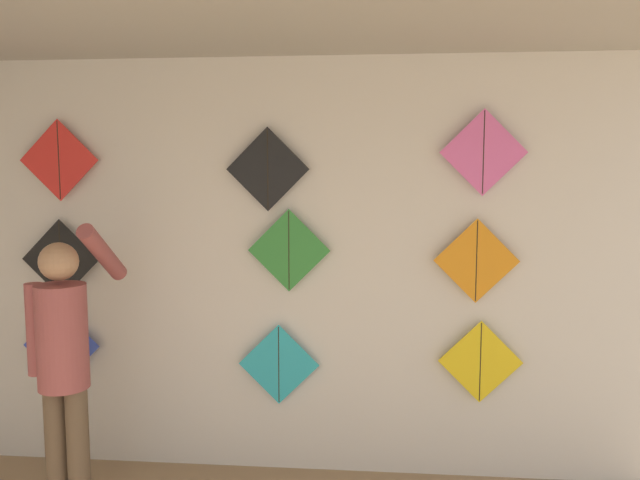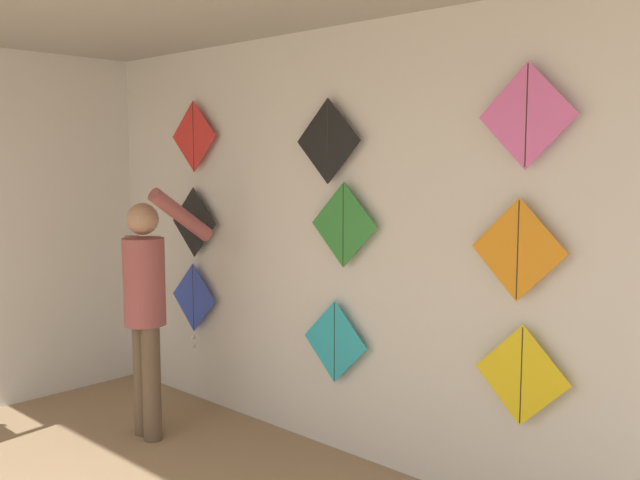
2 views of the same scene
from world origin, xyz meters
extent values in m
cube|color=silver|center=(0.00, 3.96, 1.40)|extent=(5.66, 0.06, 2.80)
cylinder|color=brown|center=(-1.14, 3.18, 0.40)|extent=(0.13, 0.13, 0.81)
cylinder|color=brown|center=(-1.00, 3.16, 0.40)|extent=(0.13, 0.13, 0.81)
cylinder|color=#9E4C4C|center=(-1.07, 3.17, 1.11)|extent=(0.29, 0.29, 0.61)
sphere|color=tan|center=(-1.07, 3.17, 1.55)|extent=(0.22, 0.22, 0.22)
cylinder|color=#9E4C4C|center=(-1.24, 3.20, 1.15)|extent=(0.10, 0.10, 0.54)
cylinder|color=#9E4C4C|center=(-0.90, 3.37, 1.57)|extent=(0.10, 0.50, 0.39)
cube|color=blue|center=(-1.45, 3.87, 0.85)|extent=(0.55, 0.01, 0.55)
cylinder|color=black|center=(-1.45, 3.87, 0.85)|extent=(0.01, 0.01, 0.52)
sphere|color=white|center=(-1.45, 3.86, 0.53)|extent=(0.04, 0.04, 0.04)
sphere|color=white|center=(-1.45, 3.86, 0.46)|extent=(0.04, 0.04, 0.04)
cube|color=#28B2C6|center=(0.08, 3.87, 0.76)|extent=(0.55, 0.01, 0.55)
cylinder|color=black|center=(0.08, 3.87, 0.76)|extent=(0.01, 0.01, 0.52)
cube|color=yellow|center=(1.41, 3.87, 0.82)|extent=(0.55, 0.01, 0.55)
cylinder|color=black|center=(1.41, 3.87, 0.82)|extent=(0.01, 0.01, 0.52)
cube|color=black|center=(-1.43, 3.87, 1.46)|extent=(0.55, 0.01, 0.55)
cylinder|color=black|center=(-1.43, 3.87, 1.46)|extent=(0.01, 0.01, 0.52)
cube|color=#338C38|center=(0.15, 3.87, 1.54)|extent=(0.55, 0.01, 0.55)
cylinder|color=black|center=(0.15, 3.87, 1.54)|extent=(0.01, 0.01, 0.52)
cube|color=orange|center=(1.37, 3.87, 1.48)|extent=(0.55, 0.01, 0.55)
cylinder|color=black|center=(1.37, 3.87, 1.48)|extent=(0.01, 0.01, 0.52)
cube|color=red|center=(-1.41, 3.87, 2.13)|extent=(0.55, 0.01, 0.55)
cylinder|color=black|center=(-1.41, 3.87, 2.13)|extent=(0.01, 0.01, 0.52)
cube|color=black|center=(0.01, 3.87, 2.07)|extent=(0.55, 0.01, 0.55)
cylinder|color=black|center=(0.01, 3.87, 2.07)|extent=(0.01, 0.01, 0.52)
cube|color=pink|center=(1.39, 3.87, 2.18)|extent=(0.55, 0.01, 0.55)
cylinder|color=black|center=(1.39, 3.87, 2.18)|extent=(0.01, 0.01, 0.52)
camera|label=1|loc=(0.72, -0.17, 2.06)|focal=35.00mm
camera|label=2|loc=(3.14, 0.47, 1.96)|focal=40.00mm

